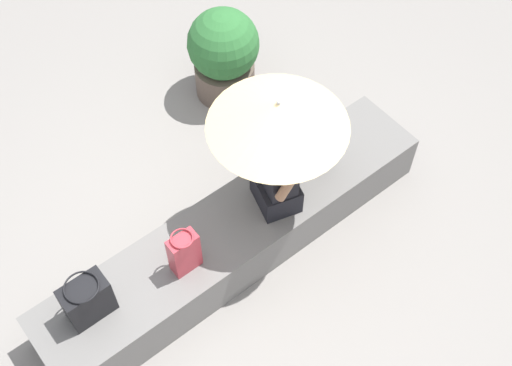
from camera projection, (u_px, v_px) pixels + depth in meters
name	position (u px, v px, depth m)	size (l,w,h in m)	color
ground_plane	(237.00, 250.00, 5.12)	(14.00, 14.00, 0.00)	gray
stone_bench	(236.00, 236.00, 4.95)	(3.18, 0.62, 0.42)	slate
person_seated	(277.00, 169.00, 4.58)	(0.36, 0.51, 0.90)	black
parasol	(278.00, 115.00, 4.16)	(0.94, 0.94, 1.06)	#B7B7BC
handbag_black	(312.00, 150.00, 5.00)	(0.25, 0.19, 0.26)	black
tote_bag_canvas	(184.00, 253.00, 4.43)	(0.21, 0.16, 0.38)	#B2333D
shoulder_bag_spare	(87.00, 300.00, 4.24)	(0.31, 0.23, 0.36)	black
planter_near	(224.00, 53.00, 5.73)	(0.62, 0.62, 0.88)	brown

